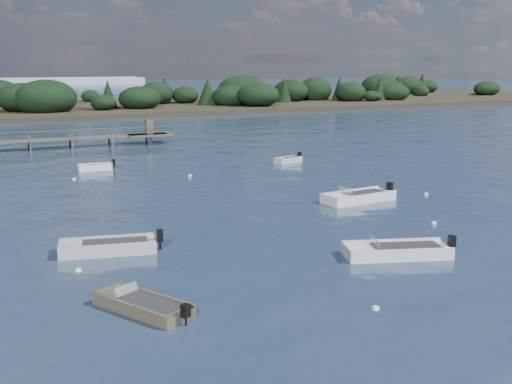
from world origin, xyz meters
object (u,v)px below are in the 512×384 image
dinghy_mid_white_b (358,199)px  tender_far_grey_b (288,161)px  dinghy_mid_white_a (396,253)px  tender_far_white (95,168)px  dinghy_mid_grey (108,249)px  dinghy_near_olive (143,307)px

dinghy_mid_white_b → tender_far_grey_b: dinghy_mid_white_b is taller
dinghy_mid_white_a → tender_far_grey_b: dinghy_mid_white_a is taller
tender_far_white → tender_far_grey_b: bearing=-11.4°
dinghy_mid_grey → tender_far_white: 24.97m
dinghy_mid_white_a → dinghy_mid_white_b: bearing=64.9°
dinghy_mid_grey → dinghy_mid_white_b: size_ratio=0.93×
dinghy_mid_white_b → dinghy_mid_white_a: size_ratio=1.00×
tender_far_white → dinghy_near_olive: bearing=-97.9°
tender_far_grey_b → dinghy_mid_white_a: bearing=-107.1°
tender_far_white → dinghy_mid_white_b: bearing=-55.6°
tender_far_white → dinghy_mid_white_a: size_ratio=0.58×
dinghy_mid_grey → dinghy_mid_white_b: 18.40m
dinghy_mid_grey → tender_far_grey_b: dinghy_mid_grey is taller
tender_far_white → tender_far_grey_b: tender_far_white is taller
dinghy_mid_grey → tender_far_white: bearing=80.5°
dinghy_mid_grey → dinghy_mid_white_a: 14.17m
dinghy_near_olive → dinghy_mid_grey: bearing=87.2°
tender_far_white → dinghy_mid_white_a: bearing=-74.8°
dinghy_mid_white_b → dinghy_near_olive: (-18.21, -12.72, -0.04)m
dinghy_mid_white_b → tender_far_white: 24.22m
dinghy_near_olive → tender_far_grey_b: bearing=53.7°
tender_far_white → dinghy_near_olive: 33.03m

